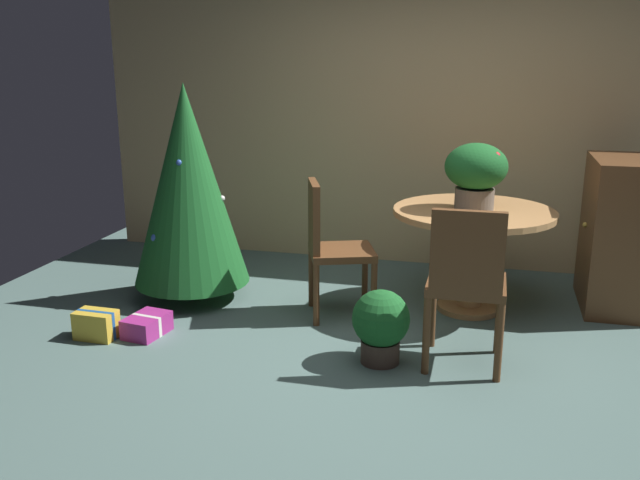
# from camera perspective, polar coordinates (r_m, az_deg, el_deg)

# --- Properties ---
(ground_plane) EXTENTS (6.60, 6.60, 0.00)m
(ground_plane) POSITION_cam_1_polar(r_m,az_deg,el_deg) (4.18, 6.17, -10.46)
(ground_plane) COLOR #4C6660
(back_wall_panel) EXTENTS (6.00, 0.10, 2.60)m
(back_wall_panel) POSITION_cam_1_polar(r_m,az_deg,el_deg) (5.98, 9.64, 10.20)
(back_wall_panel) COLOR tan
(back_wall_panel) RESTS_ON ground_plane
(round_dining_table) EXTENTS (1.14, 1.14, 0.75)m
(round_dining_table) POSITION_cam_1_polar(r_m,az_deg,el_deg) (4.96, 12.70, 0.53)
(round_dining_table) COLOR #B27F4C
(round_dining_table) RESTS_ON ground_plane
(flower_vase) EXTENTS (0.43, 0.43, 0.47)m
(flower_vase) POSITION_cam_1_polar(r_m,az_deg,el_deg) (4.87, 12.95, 5.63)
(flower_vase) COLOR #665B51
(flower_vase) RESTS_ON round_dining_table
(wooden_chair_left) EXTENTS (0.56, 0.55, 0.97)m
(wooden_chair_left) POSITION_cam_1_polar(r_m,az_deg,el_deg) (4.75, 0.87, -0.21)
(wooden_chair_left) COLOR brown
(wooden_chair_left) RESTS_ON ground_plane
(wooden_chair_near) EXTENTS (0.45, 0.45, 0.99)m
(wooden_chair_near) POSITION_cam_1_polar(r_m,az_deg,el_deg) (4.00, 12.19, -3.18)
(wooden_chair_near) COLOR brown
(wooden_chair_near) RESTS_ON ground_plane
(holiday_tree) EXTENTS (0.87, 0.87, 1.62)m
(holiday_tree) POSITION_cam_1_polar(r_m,az_deg,el_deg) (5.11, -11.02, 4.53)
(holiday_tree) COLOR brown
(holiday_tree) RESTS_ON ground_plane
(gift_box_purple) EXTENTS (0.26, 0.33, 0.13)m
(gift_box_purple) POSITION_cam_1_polar(r_m,az_deg,el_deg) (4.70, -14.33, -6.95)
(gift_box_purple) COLOR #9E287A
(gift_box_purple) RESTS_ON ground_plane
(gift_box_gold) EXTENTS (0.27, 0.17, 0.19)m
(gift_box_gold) POSITION_cam_1_polar(r_m,az_deg,el_deg) (4.73, -18.27, -6.77)
(gift_box_gold) COLOR gold
(gift_box_gold) RESTS_ON ground_plane
(wooden_cabinet) EXTENTS (0.51, 0.77, 1.10)m
(wooden_cabinet) POSITION_cam_1_polar(r_m,az_deg,el_deg) (5.38, 23.92, 0.44)
(wooden_cabinet) COLOR brown
(wooden_cabinet) RESTS_ON ground_plane
(potted_plant) EXTENTS (0.35, 0.35, 0.46)m
(potted_plant) POSITION_cam_1_polar(r_m,az_deg,el_deg) (4.12, 5.12, -7.00)
(potted_plant) COLOR #4C382D
(potted_plant) RESTS_ON ground_plane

